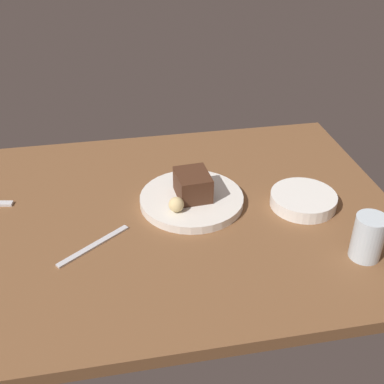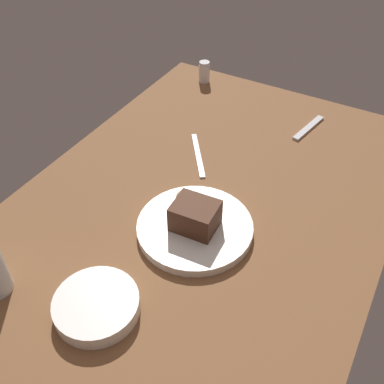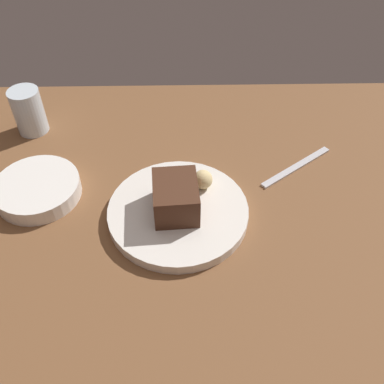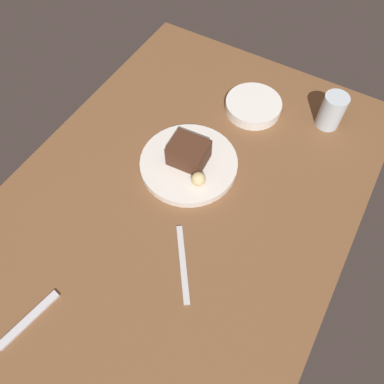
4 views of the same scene
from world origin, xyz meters
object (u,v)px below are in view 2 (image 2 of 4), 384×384
(bread_roll, at_px, (184,197))
(dessert_spoon, at_px, (308,128))
(chocolate_cake_slice, at_px, (195,216))
(salt_shaker, at_px, (204,72))
(side_bowl, at_px, (97,306))
(butter_knife, at_px, (198,155))
(dessert_plate, at_px, (195,228))

(bread_roll, bearing_deg, dessert_spoon, -17.22)
(chocolate_cake_slice, distance_m, bread_roll, 0.08)
(bread_roll, xyz_separation_m, salt_shaker, (0.57, 0.25, -0.00))
(side_bowl, bearing_deg, butter_knife, 7.49)
(dessert_spoon, bearing_deg, side_bowl, -179.93)
(bread_roll, height_order, butter_knife, bread_roll)
(dessert_plate, distance_m, chocolate_cake_slice, 0.04)
(salt_shaker, xyz_separation_m, dessert_spoon, (-0.10, -0.40, -0.03))
(bread_roll, bearing_deg, butter_knife, 20.04)
(bread_roll, bearing_deg, dessert_plate, -130.26)
(chocolate_cake_slice, relative_size, bread_roll, 2.59)
(salt_shaker, bearing_deg, dessert_spoon, -103.84)
(side_bowl, bearing_deg, chocolate_cake_slice, -13.12)
(dessert_plate, bearing_deg, salt_shaker, 26.73)
(salt_shaker, distance_m, dessert_spoon, 0.41)
(butter_knife, bearing_deg, bread_roll, 163.82)
(chocolate_cake_slice, bearing_deg, dessert_plate, 32.54)
(butter_knife, bearing_deg, side_bowl, 151.27)
(dessert_spoon, bearing_deg, bread_roll, 173.60)
(bread_roll, distance_m, butter_knife, 0.21)
(bread_roll, relative_size, butter_knife, 0.20)
(dessert_plate, bearing_deg, butter_knife, 27.59)
(chocolate_cake_slice, height_order, side_bowl, chocolate_cake_slice)
(chocolate_cake_slice, height_order, salt_shaker, chocolate_cake_slice)
(dessert_plate, relative_size, salt_shaker, 3.68)
(dessert_plate, relative_size, side_bowl, 1.59)
(dessert_plate, height_order, side_bowl, side_bowl)
(dessert_plate, distance_m, side_bowl, 0.28)
(butter_knife, bearing_deg, chocolate_cake_slice, 171.44)
(dessert_spoon, xyz_separation_m, butter_knife, (-0.27, 0.22, -0.00))
(dessert_plate, bearing_deg, side_bowl, 167.46)
(dessert_plate, height_order, chocolate_cake_slice, chocolate_cake_slice)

